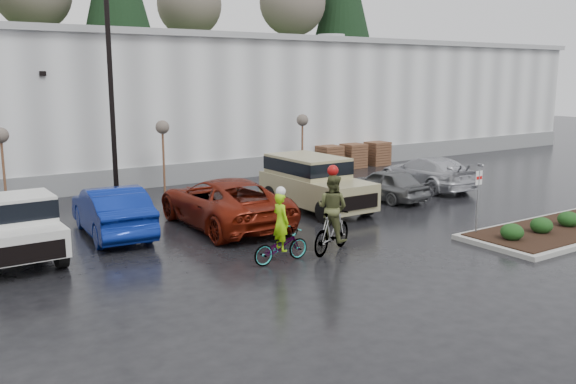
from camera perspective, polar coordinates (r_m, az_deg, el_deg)
ground at (r=17.74m, az=9.81°, el=-6.15°), size 120.00×120.00×0.00m
warehouse at (r=36.19m, az=-15.00°, el=8.18°), size 60.50×15.50×7.20m
wooded_ridge at (r=58.43m, az=-22.47°, el=8.00°), size 80.00×25.00×6.00m
lamppost at (r=25.42m, az=-16.36°, el=11.69°), size 0.50×1.00×9.22m
sapling_west at (r=25.58m, az=-25.27°, el=4.44°), size 0.60×0.60×3.20m
sapling_mid at (r=27.32m, az=-11.66°, el=5.60°), size 0.60×0.60×3.20m
sapling_east at (r=30.94m, az=1.36°, el=6.42°), size 0.60×0.60×3.20m
pallet_stack_a at (r=33.44m, az=3.85°, el=3.20°), size 1.20×1.20×1.35m
pallet_stack_b at (r=34.50m, az=6.09°, el=3.40°), size 1.20×1.20×1.35m
pallet_stack_c at (r=35.67m, az=8.31°, el=3.60°), size 1.20×1.20×1.35m
curb_island at (r=22.47m, az=24.69°, el=-3.17°), size 8.00×3.00×0.15m
mulch_bed at (r=22.45m, az=24.71°, el=-2.93°), size 7.60×2.60×0.04m
shrub_a at (r=19.94m, az=20.23°, el=-3.53°), size 0.70×0.70×0.52m
shrub_b at (r=21.15m, az=22.63°, el=-2.90°), size 0.70×0.70×0.52m
shrub_c at (r=22.40m, az=24.76°, el=-2.33°), size 0.70×0.70×0.52m
fire_lane_sign at (r=20.28m, az=17.35°, el=-0.24°), size 0.30×0.05×2.20m
pickup_white at (r=19.10m, az=-24.51°, el=-2.71°), size 2.10×5.20×1.96m
car_blue at (r=20.60m, az=-16.16°, el=-1.69°), size 2.13×5.07×1.63m
car_red at (r=21.09m, az=-6.07°, el=-0.94°), size 2.96×6.15×1.69m
suv_tan at (r=23.39m, az=2.66°, el=0.76°), size 2.20×5.10×2.06m
car_grey at (r=25.73m, az=9.08°, el=0.72°), size 1.78×3.96×1.32m
car_far_silver at (r=28.62m, az=12.84°, el=1.79°), size 2.56×5.30×1.49m
cyclist_hivis at (r=16.96m, az=-0.67°, el=-4.41°), size 1.80×0.69×2.16m
cyclist_olive at (r=17.91m, az=4.15°, el=-2.75°), size 2.07×1.35×2.60m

